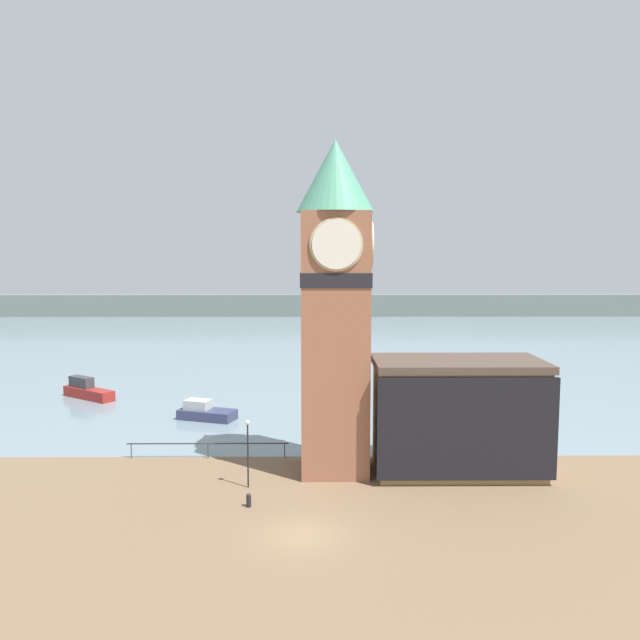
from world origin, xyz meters
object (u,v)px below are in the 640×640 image
(pier_building, at_px, (458,416))
(lamp_post, at_px, (248,441))
(boat_far, at_px, (87,391))
(mooring_bollard_near, at_px, (249,500))
(boat_near, at_px, (205,412))
(clock_tower, at_px, (335,300))

(pier_building, xyz_separation_m, lamp_post, (-13.59, -2.76, -0.82))
(boat_far, xyz_separation_m, lamp_post, (18.72, -24.18, 2.21))
(pier_building, relative_size, lamp_post, 2.60)
(pier_building, xyz_separation_m, mooring_bollard_near, (-13.24, -5.75, -3.36))
(boat_near, height_order, boat_far, boat_far)
(mooring_bollard_near, bearing_deg, clock_tower, 49.41)
(pier_building, bearing_deg, boat_far, 146.46)
(pier_building, bearing_deg, clock_tower, 178.29)
(clock_tower, relative_size, pier_building, 1.94)
(lamp_post, bearing_deg, boat_far, 127.75)
(clock_tower, relative_size, mooring_bollard_near, 27.31)
(pier_building, xyz_separation_m, boat_far, (-32.31, 21.42, -3.02))
(mooring_bollard_near, bearing_deg, lamp_post, 96.53)
(pier_building, distance_m, boat_far, 38.88)
(boat_near, relative_size, lamp_post, 1.25)
(mooring_bollard_near, bearing_deg, pier_building, 23.47)
(mooring_bollard_near, height_order, lamp_post, lamp_post)
(clock_tower, xyz_separation_m, pier_building, (8.11, -0.24, -7.69))
(boat_far, height_order, lamp_post, lamp_post)
(mooring_bollard_near, relative_size, lamp_post, 0.18)
(pier_building, bearing_deg, boat_near, 145.02)
(boat_far, xyz_separation_m, mooring_bollard_near, (19.06, -27.17, -0.33))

